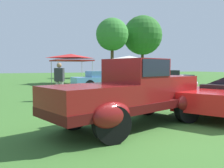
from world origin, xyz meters
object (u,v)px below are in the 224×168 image
at_px(show_car_skyblue, 103,80).
at_px(canopy_tent_center_field, 71,57).
at_px(canopy_tent_right_field, 129,58).
at_px(spectator_by_row, 148,75).
at_px(feature_pickup_truck, 133,92).
at_px(show_car_charcoal, 168,77).
at_px(spectator_near_truck, 59,80).

bearing_deg(show_car_skyblue, canopy_tent_center_field, 99.76).
bearing_deg(canopy_tent_right_field, show_car_skyblue, -132.03).
distance_m(spectator_by_row, canopy_tent_center_field, 7.75).
xyz_separation_m(feature_pickup_truck, show_car_charcoal, (10.96, 12.49, -0.27)).
bearing_deg(spectator_by_row, canopy_tent_right_field, 71.10).
xyz_separation_m(spectator_near_truck, spectator_by_row, (7.47, 4.20, 0.00)).
height_order(canopy_tent_center_field, canopy_tent_right_field, same).
xyz_separation_m(feature_pickup_truck, canopy_tent_right_field, (9.29, 16.89, 1.55)).
height_order(spectator_near_truck, canopy_tent_center_field, canopy_tent_center_field).
xyz_separation_m(show_car_skyblue, spectator_by_row, (3.14, -1.05, 0.31)).
relative_size(spectator_near_truck, canopy_tent_center_field, 0.50).
distance_m(show_car_charcoal, spectator_near_truck, 13.63).
relative_size(spectator_near_truck, spectator_by_row, 1.00).
xyz_separation_m(feature_pickup_truck, spectator_near_truck, (-0.67, 5.38, 0.04)).
bearing_deg(spectator_near_truck, show_car_charcoal, 31.41).
bearing_deg(canopy_tent_center_field, canopy_tent_right_field, 7.61).
bearing_deg(show_car_charcoal, spectator_near_truck, -148.59).
xyz_separation_m(show_car_charcoal, canopy_tent_right_field, (-1.67, 4.40, 1.82)).
bearing_deg(canopy_tent_right_field, show_car_charcoal, -69.27).
distance_m(show_car_skyblue, canopy_tent_right_field, 8.62).
distance_m(show_car_charcoal, canopy_tent_center_field, 9.14).
height_order(show_car_charcoal, canopy_tent_center_field, canopy_tent_center_field).
xyz_separation_m(feature_pickup_truck, show_car_skyblue, (3.65, 10.63, -0.27)).
height_order(feature_pickup_truck, canopy_tent_right_field, canopy_tent_right_field).
height_order(spectator_near_truck, canopy_tent_right_field, canopy_tent_right_field).
distance_m(feature_pickup_truck, spectator_near_truck, 5.42).
distance_m(canopy_tent_center_field, canopy_tent_right_field, 6.62).
bearing_deg(spectator_by_row, show_car_skyblue, 161.56).
xyz_separation_m(show_car_charcoal, spectator_near_truck, (-11.63, -7.10, 0.31)).
xyz_separation_m(show_car_skyblue, show_car_charcoal, (7.30, 1.85, -0.00)).
distance_m(show_car_skyblue, show_car_charcoal, 7.54).
distance_m(show_car_skyblue, spectator_near_truck, 6.81).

